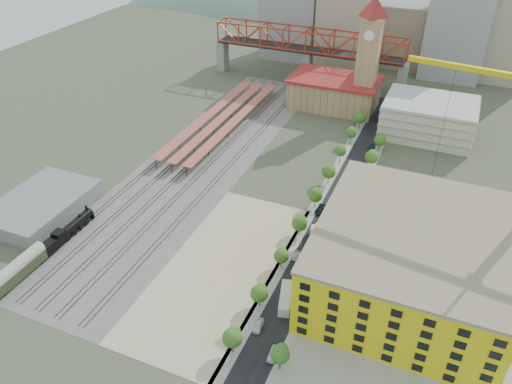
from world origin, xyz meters
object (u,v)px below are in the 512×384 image
at_px(site_trailer_b, 301,268).
at_px(site_trailer_c, 315,240).
at_px(clock_tower, 369,46).
at_px(locomotive, 68,231).
at_px(construction_building, 410,259).
at_px(site_trailer_d, 323,225).
at_px(site_trailer_a, 286,298).
at_px(car_0, 258,326).
at_px(coach, 15,272).

relative_size(site_trailer_b, site_trailer_c, 0.88).
distance_m(site_trailer_b, site_trailer_c, 12.55).
distance_m(clock_tower, locomotive, 133.03).
relative_size(construction_building, site_trailer_b, 5.59).
bearing_deg(construction_building, clock_tower, 108.78).
xyz_separation_m(clock_tower, locomotive, (-58.00, -116.74, -26.57)).
bearing_deg(site_trailer_d, site_trailer_c, -76.98).
distance_m(clock_tower, site_trailer_b, 108.49).
bearing_deg(site_trailer_d, locomotive, -141.26).
relative_size(site_trailer_a, site_trailer_d, 1.01).
relative_size(locomotive, car_0, 4.94).
bearing_deg(site_trailer_a, car_0, -121.17).
relative_size(coach, site_trailer_a, 1.86).
bearing_deg(site_trailer_d, coach, -129.09).
height_order(clock_tower, site_trailer_c, clock_tower).
xyz_separation_m(construction_building, site_trailer_a, (-26.00, -16.50, -8.01)).
bearing_deg(site_trailer_d, clock_tower, 108.40).
bearing_deg(car_0, site_trailer_b, 77.31).
distance_m(site_trailer_a, site_trailer_b, 11.84).
relative_size(locomotive, site_trailer_c, 2.21).
xyz_separation_m(clock_tower, site_trailer_a, (8.00, -116.49, -27.30)).
bearing_deg(clock_tower, site_trailer_d, -84.62).
xyz_separation_m(site_trailer_b, site_trailer_d, (0.00, 19.71, 0.14)).
height_order(construction_building, site_trailer_d, construction_building).
relative_size(clock_tower, site_trailer_d, 5.15).
bearing_deg(construction_building, site_trailer_d, 149.93).
xyz_separation_m(locomotive, car_0, (63.00, -9.82, -1.34)).
distance_m(coach, car_0, 63.79).
relative_size(site_trailer_b, site_trailer_d, 0.90).
distance_m(construction_building, site_trailer_d, 31.10).
bearing_deg(site_trailer_a, site_trailer_b, 75.44).
relative_size(site_trailer_c, car_0, 2.24).
height_order(site_trailer_d, car_0, site_trailer_d).
bearing_deg(site_trailer_c, locomotive, -174.95).
height_order(coach, site_trailer_b, coach).
relative_size(coach, site_trailer_c, 1.84).
height_order(clock_tower, coach, clock_tower).
distance_m(coach, site_trailer_c, 79.45).
bearing_deg(site_trailer_b, construction_building, -0.34).
xyz_separation_m(construction_building, site_trailer_d, (-26.00, 15.05, -8.03)).
height_order(site_trailer_c, site_trailer_d, site_trailer_c).
relative_size(clock_tower, coach, 2.74).
distance_m(locomotive, coach, 19.60).
height_order(construction_building, coach, construction_building).
bearing_deg(clock_tower, construction_building, -71.22).
xyz_separation_m(construction_building, car_0, (-29.00, -26.56, -8.62)).
bearing_deg(car_0, locomotive, 166.25).
height_order(site_trailer_c, car_0, site_trailer_c).
height_order(construction_building, site_trailer_c, construction_building).
relative_size(site_trailer_a, car_0, 2.22).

